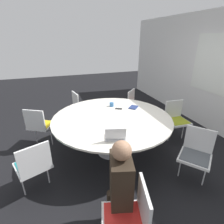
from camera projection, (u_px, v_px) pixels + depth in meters
ground_plane at (112, 151)px, 3.53m from camera, size 16.00×16.00×0.00m
conference_table at (112, 121)px, 3.27m from camera, size 2.19×2.19×0.75m
chair_0 at (130, 216)px, 1.70m from camera, size 0.54×0.52×0.86m
chair_1 at (196, 152)px, 2.66m from camera, size 0.61×0.60×0.86m
chair_2 at (176, 117)px, 3.79m from camera, size 0.44×0.46×0.86m
chair_3 at (135, 104)px, 4.57m from camera, size 0.61×0.61×0.86m
chair_4 at (81, 105)px, 4.47m from camera, size 0.51×0.50×0.86m
chair_5 at (39, 124)px, 3.51m from camera, size 0.58×0.59×0.86m
chair_6 at (33, 164)px, 2.40m from camera, size 0.55×0.56×0.86m
person_0 at (119, 182)px, 1.84m from camera, size 0.41×0.33×1.21m
laptop at (115, 136)px, 2.51m from camera, size 0.30×0.35×0.21m
spiral_notebook at (133, 107)px, 3.66m from camera, size 0.25×0.26×0.02m
coffee_cup at (112, 104)px, 3.72m from camera, size 0.09×0.09×0.08m
cell_phone at (119, 109)px, 3.60m from camera, size 0.13×0.16×0.01m
handbag at (165, 124)px, 4.32m from camera, size 0.36×0.16×0.28m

